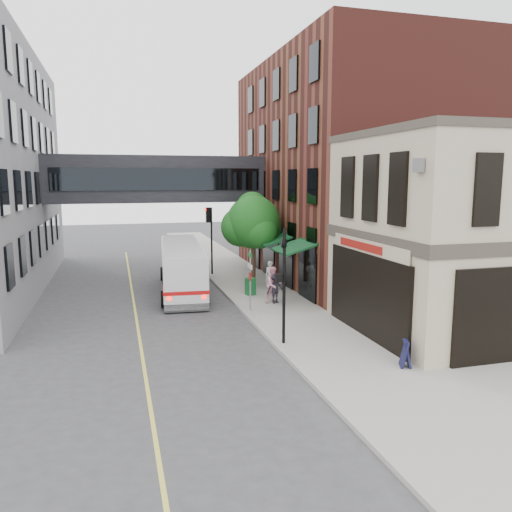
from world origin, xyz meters
TOP-DOWN VIEW (x-y plane):
  - ground at (0.00, 0.00)m, footprint 120.00×120.00m
  - sidewalk_main at (2.00, 14.00)m, footprint 4.00×60.00m
  - corner_building at (8.97, 2.00)m, footprint 10.19×8.12m
  - brick_building at (9.98, 15.00)m, footprint 13.76×18.00m
  - skyway_bridge at (-3.00, 18.00)m, footprint 14.00×3.18m
  - traffic_signal_near at (0.37, 2.00)m, footprint 0.44×0.22m
  - traffic_signal_far at (0.26, 17.00)m, footprint 0.53×0.28m
  - street_sign_pole at (0.39, 7.00)m, footprint 0.08×0.75m
  - street_tree at (2.19, 13.22)m, footprint 3.80×3.20m
  - lane_marking at (-5.00, 10.00)m, footprint 0.12×40.00m
  - bus at (-2.16, 12.92)m, footprint 3.13×10.32m
  - pedestrian_a at (2.68, 11.02)m, footprint 0.67×0.48m
  - pedestrian_b at (1.99, 8.27)m, footprint 1.08×0.94m
  - pedestrian_c at (2.06, 8.12)m, footprint 1.07×0.70m
  - newspaper_box at (1.29, 10.28)m, footprint 0.59×0.56m
  - sandwich_board at (3.60, -1.50)m, footprint 0.51×0.60m

SIDE VIEW (x-z plane):
  - ground at x=0.00m, z-range 0.00..0.00m
  - lane_marking at x=-5.00m, z-range 0.00..0.01m
  - sidewalk_main at x=2.00m, z-range 0.00..0.15m
  - sandwich_board at x=3.60m, z-range 0.15..1.07m
  - newspaper_box at x=1.29m, z-range 0.15..1.10m
  - pedestrian_c at x=2.06m, z-range 0.15..1.72m
  - pedestrian_a at x=2.68m, z-range 0.15..1.87m
  - pedestrian_b at x=1.99m, z-range 0.15..2.04m
  - bus at x=-2.16m, z-range 0.17..2.90m
  - street_sign_pole at x=0.39m, z-range 0.43..3.43m
  - traffic_signal_near at x=0.37m, z-range 0.68..5.28m
  - traffic_signal_far at x=0.26m, z-range 1.09..5.59m
  - street_tree at x=2.19m, z-range 1.11..6.71m
  - corner_building at x=8.97m, z-range -0.01..8.44m
  - skyway_bridge at x=-3.00m, z-range 5.00..8.00m
  - brick_building at x=9.98m, z-range -0.01..13.99m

